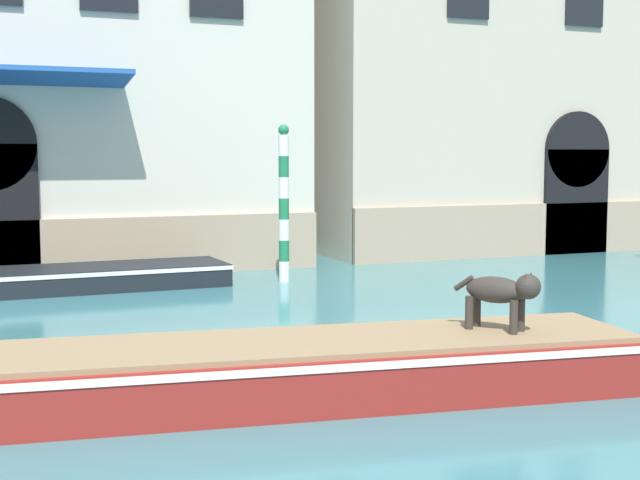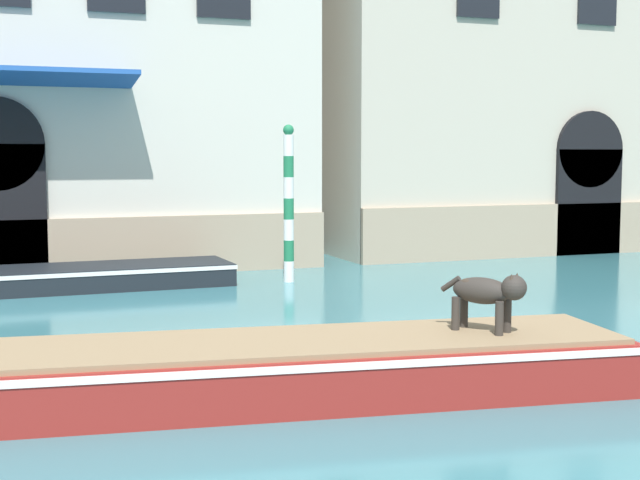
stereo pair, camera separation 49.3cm
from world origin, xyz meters
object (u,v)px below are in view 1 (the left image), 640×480
Objects in this scene: boat_moored_near_palazzo at (57,279)px; mooring_pole_0 at (284,203)px; dog_on_deck at (501,291)px; boat_foreground at (318,366)px.

boat_moored_near_palazzo is 2.05× the size of mooring_pole_0.
dog_on_deck is 10.36m from boat_moored_near_palazzo.
boat_foreground is 9.10m from mooring_pole_0.
boat_foreground reaches higher than boat_moored_near_palazzo.
dog_on_deck is 0.28× the size of mooring_pole_0.
mooring_pole_0 is at bearing -8.06° from boat_moored_near_palazzo.
boat_foreground is 2.31m from dog_on_deck.
boat_moored_near_palazzo is at bearing 169.09° from dog_on_deck.
mooring_pole_0 is (4.59, -0.55, 1.43)m from boat_moored_near_palazzo.
mooring_pole_0 reaches higher than dog_on_deck.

